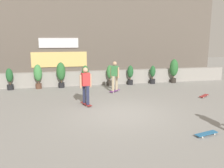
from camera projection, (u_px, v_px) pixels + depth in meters
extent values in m
plane|color=gray|center=(120.00, 113.00, 9.21)|extent=(48.00, 48.00, 0.00)
cube|color=gray|center=(97.00, 78.00, 14.88)|extent=(18.00, 0.40, 0.90)
cube|color=#60564C|center=(89.00, 34.00, 18.17)|extent=(20.00, 2.00, 6.50)
cube|color=white|center=(59.00, 43.00, 16.81)|extent=(2.80, 0.08, 0.70)
cube|color=#F2CC72|center=(60.00, 59.00, 17.05)|extent=(4.00, 0.06, 1.10)
cylinder|color=black|center=(10.00, 87.00, 13.42)|extent=(0.36, 0.36, 0.30)
cylinder|color=brown|center=(10.00, 83.00, 13.38)|extent=(0.06, 0.06, 0.15)
ellipsoid|color=#235B2D|center=(9.00, 75.00, 13.28)|extent=(0.39, 0.39, 0.80)
cylinder|color=brown|center=(39.00, 86.00, 13.75)|extent=(0.36, 0.36, 0.30)
cylinder|color=brown|center=(38.00, 82.00, 13.71)|extent=(0.06, 0.06, 0.15)
ellipsoid|color=#428C47|center=(38.00, 73.00, 13.60)|extent=(0.48, 0.48, 0.98)
cylinder|color=black|center=(62.00, 85.00, 14.03)|extent=(0.36, 0.36, 0.30)
cylinder|color=brown|center=(61.00, 81.00, 13.99)|extent=(0.06, 0.06, 0.15)
ellipsoid|color=#2D6B33|center=(61.00, 71.00, 13.87)|extent=(0.53, 0.53, 1.08)
cylinder|color=black|center=(86.00, 84.00, 14.34)|extent=(0.36, 0.36, 0.30)
cylinder|color=brown|center=(86.00, 80.00, 14.29)|extent=(0.06, 0.06, 0.15)
ellipsoid|color=#2D6B33|center=(85.00, 72.00, 14.20)|extent=(0.42, 0.42, 0.86)
cylinder|color=#2D2823|center=(110.00, 83.00, 14.66)|extent=(0.36, 0.36, 0.30)
cylinder|color=brown|center=(110.00, 80.00, 14.62)|extent=(0.06, 0.06, 0.15)
ellipsoid|color=#387F3D|center=(110.00, 72.00, 14.52)|extent=(0.41, 0.41, 0.83)
cylinder|color=black|center=(130.00, 82.00, 14.94)|extent=(0.36, 0.36, 0.30)
cylinder|color=brown|center=(130.00, 79.00, 14.90)|extent=(0.06, 0.06, 0.15)
ellipsoid|color=#235B2D|center=(130.00, 72.00, 14.81)|extent=(0.38, 0.38, 0.79)
cylinder|color=black|center=(152.00, 81.00, 15.26)|extent=(0.36, 0.36, 0.30)
cylinder|color=brown|center=(152.00, 78.00, 15.22)|extent=(0.06, 0.06, 0.15)
ellipsoid|color=#235B2D|center=(153.00, 71.00, 15.14)|extent=(0.36, 0.36, 0.73)
cylinder|color=#2D2823|center=(173.00, 80.00, 15.58)|extent=(0.36, 0.36, 0.30)
cylinder|color=brown|center=(173.00, 77.00, 15.54)|extent=(0.06, 0.06, 0.15)
ellipsoid|color=#2D6B33|center=(174.00, 68.00, 15.41)|extent=(0.55, 0.55, 1.13)
cube|color=#72338C|center=(115.00, 91.00, 12.91)|extent=(0.72, 0.70, 0.02)
cylinder|color=silver|center=(116.00, 90.00, 13.17)|extent=(0.06, 0.06, 0.06)
cylinder|color=silver|center=(118.00, 91.00, 13.09)|extent=(0.06, 0.06, 0.06)
cylinder|color=silver|center=(111.00, 92.00, 12.75)|extent=(0.06, 0.06, 0.06)
cylinder|color=silver|center=(113.00, 92.00, 12.66)|extent=(0.06, 0.06, 0.06)
cylinder|color=tan|center=(116.00, 83.00, 12.98)|extent=(0.14, 0.14, 0.82)
cylinder|color=tan|center=(113.00, 84.00, 12.68)|extent=(0.14, 0.14, 0.82)
cube|color=#3F8C4C|center=(115.00, 71.00, 12.70)|extent=(0.39, 0.40, 0.56)
sphere|color=tan|center=(115.00, 63.00, 12.62)|extent=(0.22, 0.22, 0.22)
cylinder|color=tan|center=(111.00, 72.00, 12.84)|extent=(0.09, 0.09, 0.58)
cylinder|color=tan|center=(118.00, 73.00, 12.58)|extent=(0.09, 0.09, 0.58)
cube|color=maroon|center=(86.00, 104.00, 10.30)|extent=(0.45, 0.82, 0.02)
cylinder|color=silver|center=(90.00, 106.00, 10.13)|extent=(0.05, 0.06, 0.06)
cylinder|color=silver|center=(87.00, 106.00, 10.05)|extent=(0.05, 0.06, 0.06)
cylinder|color=silver|center=(85.00, 103.00, 10.57)|extent=(0.05, 0.06, 0.06)
cylinder|color=silver|center=(82.00, 104.00, 10.49)|extent=(0.05, 0.06, 0.06)
cylinder|color=#282D4C|center=(88.00, 96.00, 10.07)|extent=(0.14, 0.14, 0.82)
cylinder|color=#282D4C|center=(84.00, 94.00, 10.37)|extent=(0.14, 0.14, 0.82)
cube|color=red|center=(86.00, 79.00, 10.09)|extent=(0.41, 0.31, 0.56)
sphere|color=tan|center=(85.00, 70.00, 10.01)|extent=(0.22, 0.22, 0.22)
cylinder|color=tan|center=(90.00, 81.00, 10.22)|extent=(0.09, 0.09, 0.58)
cylinder|color=tan|center=(81.00, 82.00, 9.98)|extent=(0.09, 0.09, 0.58)
cube|color=#266699|center=(206.00, 133.00, 7.10)|extent=(0.82, 0.39, 0.02)
cylinder|color=silver|center=(202.00, 137.00, 6.93)|extent=(0.06, 0.04, 0.06)
cylinder|color=silver|center=(198.00, 135.00, 7.07)|extent=(0.06, 0.04, 0.06)
cylinder|color=silver|center=(215.00, 134.00, 7.15)|extent=(0.06, 0.04, 0.06)
cylinder|color=silver|center=(210.00, 132.00, 7.29)|extent=(0.06, 0.04, 0.06)
cube|color=maroon|center=(204.00, 96.00, 11.79)|extent=(0.77, 0.62, 0.02)
cylinder|color=silver|center=(204.00, 95.00, 12.04)|extent=(0.06, 0.06, 0.06)
cylinder|color=silver|center=(208.00, 96.00, 11.93)|extent=(0.06, 0.06, 0.06)
cylinder|color=silver|center=(200.00, 97.00, 11.66)|extent=(0.06, 0.06, 0.06)
cylinder|color=silver|center=(204.00, 98.00, 11.56)|extent=(0.06, 0.06, 0.06)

